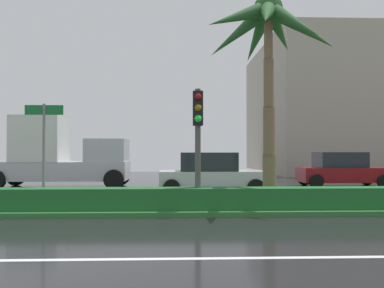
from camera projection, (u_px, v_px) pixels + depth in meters
name	position (u px, v px, depth m)	size (l,w,h in m)	color
ground_plane	(102.00, 205.00, 13.54)	(90.00, 42.00, 0.10)	black
near_lane_divider_stripe	(22.00, 260.00, 6.55)	(81.00, 0.14, 0.01)	white
median_strip	(96.00, 206.00, 12.55)	(85.50, 4.00, 0.15)	#2D6B33
median_hedge	(86.00, 199.00, 11.15)	(76.50, 0.70, 0.60)	#1E6028
palm_tree_centre_left	(268.00, 35.00, 12.69)	(4.39, 4.45, 6.60)	brown
traffic_signal_median_right	(198.00, 126.00, 11.26)	(0.28, 0.43, 3.38)	#4C4C47
street_name_sign	(44.00, 141.00, 11.61)	(1.10, 0.08, 3.00)	slate
box_truck_lead	(61.00, 156.00, 19.69)	(6.40, 2.64, 3.46)	silver
car_in_traffic_second	(211.00, 174.00, 16.63)	(4.30, 2.02, 1.72)	silver
car_in_traffic_third	(342.00, 170.00, 20.06)	(4.30, 2.02, 1.72)	maroon
building_far_right	(364.00, 109.00, 35.23)	(17.97, 15.71, 10.84)	#A89E8E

